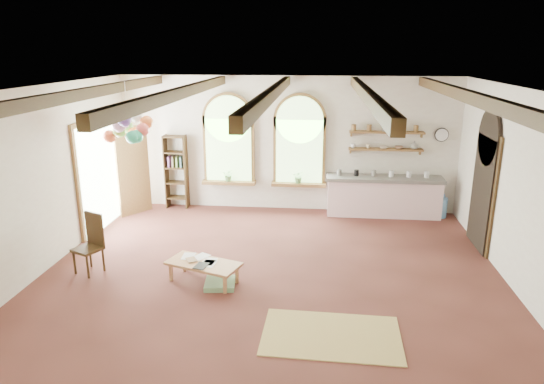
# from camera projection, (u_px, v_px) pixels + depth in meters

# --- Properties ---
(floor) EXTENTS (8.00, 8.00, 0.00)m
(floor) POSITION_uv_depth(u_px,v_px,m) (272.00, 269.00, 8.67)
(floor) COLOR brown
(floor) RESTS_ON ground
(ceiling_beams) EXTENTS (6.20, 6.80, 0.18)m
(ceiling_beams) POSITION_uv_depth(u_px,v_px,m) (272.00, 93.00, 7.79)
(ceiling_beams) COLOR #3D2A13
(ceiling_beams) RESTS_ON ceiling
(window_left) EXTENTS (1.30, 0.28, 2.20)m
(window_left) POSITION_uv_depth(u_px,v_px,m) (229.00, 142.00, 11.61)
(window_left) COLOR brown
(window_left) RESTS_ON floor
(window_right) EXTENTS (1.30, 0.28, 2.20)m
(window_right) POSITION_uv_depth(u_px,v_px,m) (299.00, 144.00, 11.44)
(window_right) COLOR brown
(window_right) RESTS_ON floor
(left_doorway) EXTENTS (0.10, 1.90, 2.50)m
(left_doorway) POSITION_uv_depth(u_px,v_px,m) (99.00, 176.00, 10.44)
(left_doorway) COLOR brown
(left_doorway) RESTS_ON floor
(right_doorway) EXTENTS (0.10, 1.30, 2.40)m
(right_doorway) POSITION_uv_depth(u_px,v_px,m) (482.00, 193.00, 9.40)
(right_doorway) COLOR black
(right_doorway) RESTS_ON floor
(kitchen_counter) EXTENTS (2.68, 0.62, 0.94)m
(kitchen_counter) POSITION_uv_depth(u_px,v_px,m) (383.00, 196.00, 11.36)
(kitchen_counter) COLOR silver
(kitchen_counter) RESTS_ON floor
(wall_shelf_lower) EXTENTS (1.70, 0.24, 0.04)m
(wall_shelf_lower) POSITION_uv_depth(u_px,v_px,m) (385.00, 149.00, 11.23)
(wall_shelf_lower) COLOR brown
(wall_shelf_lower) RESTS_ON wall_back
(wall_shelf_upper) EXTENTS (1.70, 0.24, 0.04)m
(wall_shelf_upper) POSITION_uv_depth(u_px,v_px,m) (387.00, 132.00, 11.11)
(wall_shelf_upper) COLOR brown
(wall_shelf_upper) RESTS_ON wall_back
(wall_clock) EXTENTS (0.32, 0.04, 0.32)m
(wall_clock) POSITION_uv_depth(u_px,v_px,m) (442.00, 135.00, 11.07)
(wall_clock) COLOR black
(wall_clock) RESTS_ON wall_back
(bookshelf) EXTENTS (0.53, 0.32, 1.80)m
(bookshelf) POSITION_uv_depth(u_px,v_px,m) (176.00, 172.00, 11.84)
(bookshelf) COLOR #3D2A13
(bookshelf) RESTS_ON floor
(coffee_table) EXTENTS (1.35, 0.94, 0.35)m
(coffee_table) POSITION_uv_depth(u_px,v_px,m) (203.00, 265.00, 8.13)
(coffee_table) COLOR tan
(coffee_table) RESTS_ON floor
(side_chair) EXTENTS (0.56, 0.56, 1.06)m
(side_chair) POSITION_uv_depth(u_px,v_px,m) (90.00, 256.00, 8.49)
(side_chair) COLOR #3D2A13
(side_chair) RESTS_ON floor
(floor_mat) EXTENTS (1.92, 1.22, 0.02)m
(floor_mat) POSITION_uv_depth(u_px,v_px,m) (331.00, 335.00, 6.66)
(floor_mat) COLOR tan
(floor_mat) RESTS_ON floor
(floor_cushion) EXTENTS (0.54, 0.54, 0.08)m
(floor_cushion) POSITION_uv_depth(u_px,v_px,m) (220.00, 284.00, 8.05)
(floor_cushion) COLOR #6D9063
(floor_cushion) RESTS_ON floor
(water_jug_a) EXTENTS (0.31, 0.31, 0.60)m
(water_jug_a) POSITION_uv_depth(u_px,v_px,m) (440.00, 206.00, 11.29)
(water_jug_a) COLOR #5B92C3
(water_jug_a) RESTS_ON floor
(water_jug_b) EXTENTS (0.26, 0.26, 0.51)m
(water_jug_b) POSITION_uv_depth(u_px,v_px,m) (428.00, 208.00, 11.33)
(water_jug_b) COLOR #5B92C3
(water_jug_b) RESTS_ON floor
(balloon_cluster) EXTENTS (0.89, 0.93, 1.16)m
(balloon_cluster) POSITION_uv_depth(u_px,v_px,m) (128.00, 127.00, 9.35)
(balloon_cluster) COLOR silver
(balloon_cluster) RESTS_ON floor
(table_book) EXTENTS (0.25, 0.28, 0.02)m
(table_book) POSITION_uv_depth(u_px,v_px,m) (187.00, 261.00, 8.16)
(table_book) COLOR olive
(table_book) RESTS_ON coffee_table
(tablet) EXTENTS (0.24, 0.31, 0.01)m
(tablet) POSITION_uv_depth(u_px,v_px,m) (201.00, 266.00, 7.98)
(tablet) COLOR black
(tablet) RESTS_ON coffee_table
(potted_plant_left) EXTENTS (0.27, 0.23, 0.30)m
(potted_plant_left) POSITION_uv_depth(u_px,v_px,m) (229.00, 175.00, 11.73)
(potted_plant_left) COLOR #598C4C
(potted_plant_left) RESTS_ON window_left
(potted_plant_right) EXTENTS (0.27, 0.23, 0.30)m
(potted_plant_right) POSITION_uv_depth(u_px,v_px,m) (299.00, 177.00, 11.56)
(potted_plant_right) COLOR #598C4C
(potted_plant_right) RESTS_ON window_right
(shelf_cup_a) EXTENTS (0.12, 0.10, 0.10)m
(shelf_cup_a) POSITION_uv_depth(u_px,v_px,m) (353.00, 146.00, 11.28)
(shelf_cup_a) COLOR white
(shelf_cup_a) RESTS_ON wall_shelf_lower
(shelf_cup_b) EXTENTS (0.10, 0.10, 0.09)m
(shelf_cup_b) POSITION_uv_depth(u_px,v_px,m) (368.00, 146.00, 11.25)
(shelf_cup_b) COLOR beige
(shelf_cup_b) RESTS_ON wall_shelf_lower
(shelf_bowl_a) EXTENTS (0.22, 0.22, 0.05)m
(shelf_bowl_a) POSITION_uv_depth(u_px,v_px,m) (383.00, 147.00, 11.22)
(shelf_bowl_a) COLOR beige
(shelf_bowl_a) RESTS_ON wall_shelf_lower
(shelf_bowl_b) EXTENTS (0.20, 0.20, 0.06)m
(shelf_bowl_b) POSITION_uv_depth(u_px,v_px,m) (399.00, 147.00, 11.18)
(shelf_bowl_b) COLOR #8C664C
(shelf_bowl_b) RESTS_ON wall_shelf_lower
(shelf_vase) EXTENTS (0.18, 0.18, 0.19)m
(shelf_vase) POSITION_uv_depth(u_px,v_px,m) (415.00, 145.00, 11.13)
(shelf_vase) COLOR slate
(shelf_vase) RESTS_ON wall_shelf_lower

